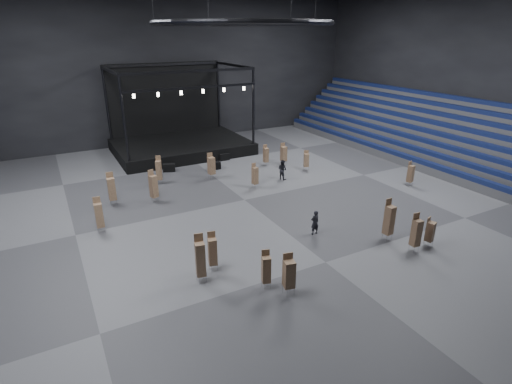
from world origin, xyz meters
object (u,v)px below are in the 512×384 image
flight_case_left (169,168)px  chair_stack_10 (430,231)px  chair_stack_0 (266,155)px  chair_stack_15 (153,186)px  flight_case_right (224,157)px  chair_stack_8 (284,153)px  chair_stack_6 (389,219)px  chair_stack_14 (112,188)px  crew_member (282,170)px  chair_stack_9 (289,273)px  chair_stack_11 (200,258)px  chair_stack_13 (411,173)px  chair_stack_12 (306,160)px  chair_stack_4 (213,251)px  chair_stack_5 (159,170)px  chair_stack_16 (211,165)px  chair_stack_7 (266,269)px  flight_case_mid (215,166)px  chair_stack_3 (255,175)px  chair_stack_1 (99,214)px  man_center (315,222)px  stage (179,138)px  chair_stack_2 (416,232)px

flight_case_left → chair_stack_10: bearing=-65.1°
chair_stack_0 → chair_stack_15: bearing=-163.9°
flight_case_right → chair_stack_8: chair_stack_8 is taller
flight_case_left → chair_stack_6: 21.52m
chair_stack_6 → chair_stack_15: size_ratio=1.07×
chair_stack_14 → crew_member: size_ratio=1.46×
chair_stack_9 → chair_stack_11: 4.71m
chair_stack_13 → crew_member: chair_stack_13 is taller
chair_stack_8 → chair_stack_12: size_ratio=1.14×
chair_stack_4 → chair_stack_10: bearing=-3.5°
chair_stack_4 → crew_member: bearing=57.1°
chair_stack_5 → chair_stack_6: chair_stack_6 is taller
chair_stack_16 → flight_case_left: bearing=119.2°
flight_case_left → chair_stack_13: bearing=-38.4°
chair_stack_7 → chair_stack_12: size_ratio=1.11×
flight_case_mid → chair_stack_9: size_ratio=0.46×
chair_stack_11 → chair_stack_10: bearing=-1.3°
chair_stack_3 → chair_stack_6: size_ratio=0.78×
chair_stack_0 → chair_stack_4: size_ratio=0.90×
chair_stack_1 → chair_stack_9: (7.36, -11.64, -0.06)m
chair_stack_11 → crew_member: chair_stack_11 is taller
chair_stack_4 → man_center: bearing=19.3°
chair_stack_0 → chair_stack_15: size_ratio=0.81×
chair_stack_11 → flight_case_left: bearing=89.7°
chair_stack_11 → man_center: bearing=21.6°
chair_stack_5 → man_center: 15.55m
chair_stack_8 → chair_stack_16: (-7.86, -0.29, 0.07)m
chair_stack_7 → man_center: 6.83m
chair_stack_12 → chair_stack_16: size_ratio=0.82×
chair_stack_0 → chair_stack_14: (-15.20, -2.92, 0.26)m
stage → chair_stack_8: (7.48, -10.09, -0.25)m
chair_stack_2 → chair_stack_14: bearing=138.4°
chair_stack_1 → chair_stack_10: 21.18m
crew_member → flight_case_right: bearing=-4.3°
chair_stack_16 → chair_stack_12: bearing=-21.3°
chair_stack_15 → chair_stack_12: bearing=-17.2°
flight_case_mid → crew_member: size_ratio=0.59×
chair_stack_3 → chair_stack_10: (4.81, -13.94, -0.10)m
chair_stack_0 → chair_stack_10: 18.87m
flight_case_right → chair_stack_3: chair_stack_3 is taller
chair_stack_6 → chair_stack_2: bearing=-83.7°
chair_stack_5 → chair_stack_13: 21.78m
stage → chair_stack_14: bearing=-127.3°
chair_stack_16 → crew_member: 6.42m
chair_stack_6 → chair_stack_8: (2.32, 16.29, -0.23)m
chair_stack_4 → chair_stack_3: bearing=64.6°
chair_stack_11 → crew_member: bearing=54.7°
chair_stack_3 → chair_stack_13: (12.01, -5.94, 0.01)m
chair_stack_7 → chair_stack_13: 19.56m
chair_stack_13 → chair_stack_0: bearing=112.5°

